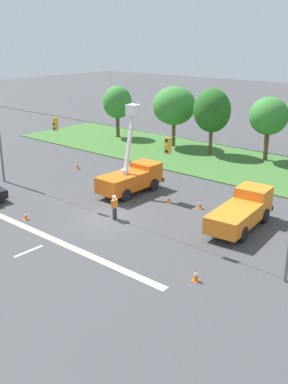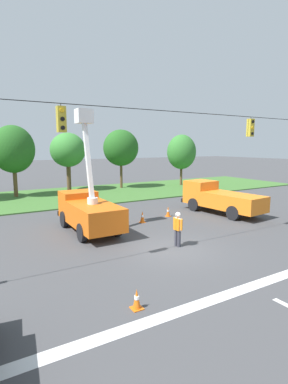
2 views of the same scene
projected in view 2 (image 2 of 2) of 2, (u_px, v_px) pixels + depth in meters
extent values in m
plane|color=#424244|center=(173.00, 249.00, 14.79)|extent=(200.00, 200.00, 0.00)
cube|color=#3D6B2D|center=(68.00, 196.00, 30.11)|extent=(56.00, 12.00, 0.10)
cube|color=silver|center=(250.00, 287.00, 10.78)|extent=(17.60, 0.50, 0.01)
cylinder|color=black|center=(175.00, 112.00, 13.78)|extent=(26.00, 0.03, 0.03)
cylinder|color=black|center=(61.00, 105.00, 11.15)|extent=(0.02, 0.02, 0.10)
cube|color=gold|center=(61.00, 119.00, 11.23)|extent=(0.32, 0.28, 0.96)
cylinder|color=yellow|center=(62.00, 110.00, 11.04)|extent=(0.16, 0.05, 0.16)
cylinder|color=black|center=(62.00, 119.00, 11.09)|extent=(0.16, 0.05, 0.16)
cylinder|color=black|center=(63.00, 128.00, 11.14)|extent=(0.16, 0.05, 0.16)
cylinder|color=black|center=(251.00, 118.00, 16.37)|extent=(0.02, 0.02, 0.10)
cube|color=gold|center=(250.00, 128.00, 16.45)|extent=(0.32, 0.28, 0.96)
cylinder|color=black|center=(253.00, 122.00, 16.26)|extent=(0.16, 0.05, 0.16)
cylinder|color=yellow|center=(253.00, 128.00, 16.31)|extent=(0.16, 0.05, 0.16)
cylinder|color=black|center=(252.00, 134.00, 16.36)|extent=(0.16, 0.05, 0.16)
cylinder|color=brown|center=(15.00, 182.00, 29.24)|extent=(0.38, 0.38, 3.01)
ellipsoid|color=#235B1E|center=(13.00, 149.00, 28.75)|extent=(4.03, 3.67, 4.57)
cylinder|color=brown|center=(69.00, 178.00, 33.31)|extent=(0.47, 0.47, 2.98)
ellipsoid|color=#387F33|center=(68.00, 150.00, 32.83)|extent=(3.82, 4.06, 3.74)
cylinder|color=brown|center=(121.00, 176.00, 35.49)|extent=(0.30, 0.30, 3.02)
ellipsoid|color=#235B1E|center=(121.00, 148.00, 34.99)|extent=(4.22, 3.66, 4.22)
cylinder|color=brown|center=(181.00, 175.00, 38.20)|extent=(0.30, 0.30, 2.68)
ellipsoid|color=#33752D|center=(182.00, 152.00, 37.75)|extent=(3.77, 3.43, 4.34)
cube|color=orange|center=(95.00, 216.00, 16.82)|extent=(2.22, 4.05, 1.28)
cube|color=orange|center=(78.00, 204.00, 19.26)|extent=(2.13, 1.74, 1.66)
cube|color=#1E2838|center=(75.00, 198.00, 19.73)|extent=(1.88, 0.10, 0.75)
cube|color=black|center=(74.00, 212.00, 20.17)|extent=(2.21, 0.16, 0.30)
cylinder|color=black|center=(64.00, 219.00, 18.68)|extent=(0.28, 1.00, 1.00)
cylinder|color=black|center=(95.00, 215.00, 19.69)|extent=(0.28, 1.00, 1.00)
cylinder|color=black|center=(82.00, 233.00, 15.79)|extent=(0.28, 1.00, 1.00)
cylinder|color=black|center=(117.00, 227.00, 16.81)|extent=(0.28, 1.00, 1.00)
cylinder|color=silver|center=(93.00, 201.00, 16.94)|extent=(0.60, 0.60, 0.36)
cube|color=white|center=(88.00, 162.00, 17.04)|extent=(0.24, 1.24, 4.74)
cube|color=white|center=(84.00, 116.00, 17.08)|extent=(0.90, 0.80, 0.80)
cube|color=orange|center=(233.00, 202.00, 21.56)|extent=(2.65, 4.64, 1.11)
cube|color=orange|center=(201.00, 192.00, 24.03)|extent=(2.30, 2.11, 1.78)
cube|color=#1E2838|center=(195.00, 187.00, 24.51)|extent=(1.87, 0.29, 0.80)
cube|color=black|center=(191.00, 199.00, 24.96)|extent=(2.21, 0.39, 0.30)
cylinder|color=black|center=(194.00, 205.00, 23.37)|extent=(0.38, 1.02, 1.00)
cylinder|color=black|center=(211.00, 202.00, 24.56)|extent=(0.38, 1.02, 1.00)
cylinder|color=black|center=(233.00, 213.00, 20.42)|extent=(0.38, 1.02, 1.00)
cylinder|color=black|center=(251.00, 209.00, 21.61)|extent=(0.38, 1.02, 1.00)
cylinder|color=#383842|center=(176.00, 238.00, 15.17)|extent=(0.18, 0.18, 0.85)
cylinder|color=#383842|center=(179.00, 239.00, 15.01)|extent=(0.18, 0.18, 0.85)
cube|color=orange|center=(178.00, 224.00, 14.98)|extent=(0.28, 0.42, 0.60)
cube|color=silver|center=(178.00, 224.00, 14.98)|extent=(0.12, 0.43, 0.62)
cylinder|color=orange|center=(174.00, 223.00, 15.19)|extent=(0.11, 0.11, 0.55)
cylinder|color=orange|center=(182.00, 225.00, 14.76)|extent=(0.11, 0.11, 0.55)
sphere|color=tan|center=(178.00, 216.00, 14.91)|extent=(0.22, 0.22, 0.22)
sphere|color=white|center=(178.00, 215.00, 14.91)|extent=(0.26, 0.26, 0.26)
cube|color=orange|center=(168.00, 216.00, 21.59)|extent=(0.36, 0.36, 0.03)
cone|color=orange|center=(168.00, 211.00, 21.53)|extent=(0.28, 0.28, 0.71)
cylinder|color=white|center=(168.00, 211.00, 21.53)|extent=(0.18, 0.18, 0.13)
cube|color=orange|center=(137.00, 308.00, 9.34)|extent=(0.36, 0.36, 0.03)
cone|color=orange|center=(137.00, 298.00, 9.29)|extent=(0.25, 0.25, 0.62)
cylinder|color=white|center=(137.00, 297.00, 9.28)|extent=(0.15, 0.15, 0.11)
cube|color=orange|center=(142.00, 222.00, 19.86)|extent=(0.36, 0.36, 0.03)
cone|color=orange|center=(142.00, 217.00, 19.80)|extent=(0.30, 0.30, 0.75)
cylinder|color=white|center=(142.00, 216.00, 19.79)|extent=(0.18, 0.18, 0.13)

